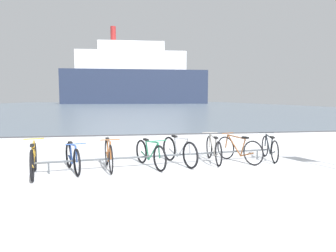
# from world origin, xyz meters

# --- Properties ---
(ground) EXTENTS (80.00, 132.00, 0.08)m
(ground) POSITION_xyz_m (0.00, 53.90, -0.04)
(ground) COLOR white
(bike_rack) EXTENTS (6.30, 0.92, 0.31)m
(bike_rack) POSITION_xyz_m (-0.31, 3.38, 0.27)
(bike_rack) COLOR #4C5156
(bike_rack) RESTS_ON ground
(bicycle_0) EXTENTS (0.54, 1.72, 0.82)m
(bicycle_0) POSITION_xyz_m (-3.45, 2.88, 0.37)
(bicycle_0) COLOR black
(bicycle_0) RESTS_ON ground
(bicycle_1) EXTENTS (0.68, 1.53, 0.76)m
(bicycle_1) POSITION_xyz_m (-2.61, 3.13, 0.34)
(bicycle_1) COLOR black
(bicycle_1) RESTS_ON ground
(bicycle_2) EXTENTS (0.46, 1.64, 0.83)m
(bicycle_2) POSITION_xyz_m (-1.75, 3.24, 0.38)
(bicycle_2) COLOR black
(bicycle_2) RESTS_ON ground
(bicycle_3) EXTENTS (0.72, 1.62, 0.77)m
(bicycle_3) POSITION_xyz_m (-0.69, 3.31, 0.35)
(bicycle_3) COLOR black
(bicycle_3) RESTS_ON ground
(bicycle_4) EXTENTS (0.72, 1.70, 0.82)m
(bicycle_4) POSITION_xyz_m (0.12, 3.50, 0.37)
(bicycle_4) COLOR black
(bicycle_4) RESTS_ON ground
(bicycle_5) EXTENTS (0.46, 1.77, 0.79)m
(bicycle_5) POSITION_xyz_m (1.15, 3.68, 0.36)
(bicycle_5) COLOR black
(bicycle_5) RESTS_ON ground
(bicycle_6) EXTENTS (0.79, 1.52, 0.79)m
(bicycle_6) POSITION_xyz_m (1.84, 3.55, 0.36)
(bicycle_6) COLOR black
(bicycle_6) RESTS_ON ground
(bicycle_7) EXTENTS (0.48, 1.57, 0.76)m
(bicycle_7) POSITION_xyz_m (2.88, 3.73, 0.34)
(bicycle_7) COLOR black
(bicycle_7) RESTS_ON ground
(ferry_ship) EXTENTS (44.60, 10.71, 23.55)m
(ferry_ship) POSITION_xyz_m (2.17, 88.54, 7.90)
(ferry_ship) COLOR #232D47
(ferry_ship) RESTS_ON ground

